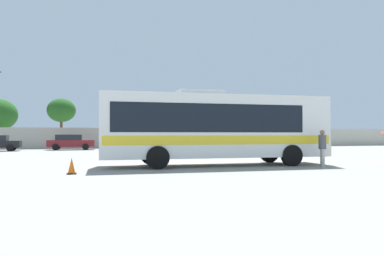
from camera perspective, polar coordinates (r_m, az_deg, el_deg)
The scene contains 11 objects.
ground_plane at distance 27.74m, azimuth -5.68°, elevation -4.20°, with size 300.00×300.00×0.00m, color gray.
perimeter_wall at distance 41.68m, azimuth -9.15°, elevation -1.55°, with size 80.00×0.30×2.27m, color #B2AD9E.
coach_bus_white_yellow at distance 17.98m, azimuth 3.38°, elevation 0.32°, with size 11.38×3.03×3.69m.
attendant_by_bus_door at distance 18.24m, azimuth 19.87°, elevation -2.70°, with size 0.44×0.44×1.76m.
parked_car_second_maroon at distance 38.10m, azimuth -18.59°, elevation -2.07°, with size 4.52×2.05×1.52m.
parked_car_third_grey at distance 37.81m, azimuth -10.03°, elevation -2.10°, with size 4.48×1.99×1.54m.
parked_car_rightmost_maroon at distance 38.53m, azimuth 0.40°, elevation -2.17°, with size 4.31×2.12×1.42m.
roadside_tree_midleft at distance 46.08m, azimuth -19.91°, elevation 2.62°, with size 3.33×3.33×5.85m.
roadside_tree_midright at distance 48.56m, azimuth -7.66°, elevation 2.93°, with size 4.62×4.62×6.84m.
roadside_tree_right at distance 48.82m, azimuth 9.09°, elevation 2.53°, with size 4.74×4.74×6.57m.
traffic_cone_on_apron at distance 14.93m, azimuth -18.45°, elevation -5.74°, with size 0.36×0.36×0.64m.
Camera 1 is at (-4.94, -17.25, 1.56)m, focal length 33.81 mm.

